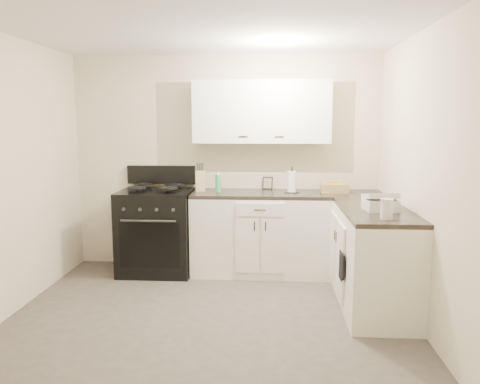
# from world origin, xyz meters

# --- Properties ---
(floor) EXTENTS (3.60, 3.60, 0.00)m
(floor) POSITION_xyz_m (0.00, 0.00, 0.00)
(floor) COLOR #473F38
(floor) RESTS_ON ground
(ceiling) EXTENTS (3.60, 3.60, 0.00)m
(ceiling) POSITION_xyz_m (0.00, 0.00, 2.50)
(ceiling) COLOR white
(ceiling) RESTS_ON wall_back
(wall_back) EXTENTS (3.60, 0.00, 3.60)m
(wall_back) POSITION_xyz_m (0.00, 1.80, 1.25)
(wall_back) COLOR beige
(wall_back) RESTS_ON ground
(wall_right) EXTENTS (0.00, 3.60, 3.60)m
(wall_right) POSITION_xyz_m (1.80, 0.00, 1.25)
(wall_right) COLOR beige
(wall_right) RESTS_ON ground
(wall_front) EXTENTS (3.60, 0.00, 3.60)m
(wall_front) POSITION_xyz_m (0.00, -1.80, 1.25)
(wall_front) COLOR beige
(wall_front) RESTS_ON ground
(base_cabinets_back) EXTENTS (1.55, 0.60, 0.90)m
(base_cabinets_back) POSITION_xyz_m (0.43, 1.50, 0.45)
(base_cabinets_back) COLOR white
(base_cabinets_back) RESTS_ON floor
(base_cabinets_right) EXTENTS (0.60, 1.90, 0.90)m
(base_cabinets_right) POSITION_xyz_m (1.50, 0.85, 0.45)
(base_cabinets_right) COLOR white
(base_cabinets_right) RESTS_ON floor
(countertop_back) EXTENTS (1.55, 0.60, 0.04)m
(countertop_back) POSITION_xyz_m (0.43, 1.50, 0.92)
(countertop_back) COLOR black
(countertop_back) RESTS_ON base_cabinets_back
(countertop_right) EXTENTS (0.60, 1.90, 0.04)m
(countertop_right) POSITION_xyz_m (1.50, 0.85, 0.92)
(countertop_right) COLOR black
(countertop_right) RESTS_ON base_cabinets_right
(upper_cabinets) EXTENTS (1.55, 0.30, 0.70)m
(upper_cabinets) POSITION_xyz_m (0.43, 1.65, 1.84)
(upper_cabinets) COLOR white
(upper_cabinets) RESTS_ON wall_back
(stove) EXTENTS (0.82, 0.70, 0.99)m
(stove) POSITION_xyz_m (-0.77, 1.48, 0.46)
(stove) COLOR black
(stove) RESTS_ON floor
(knife_block) EXTENTS (0.12, 0.11, 0.24)m
(knife_block) POSITION_xyz_m (-0.27, 1.55, 1.06)
(knife_block) COLOR #D4B882
(knife_block) RESTS_ON countertop_back
(paper_towel) EXTENTS (0.13, 0.13, 0.24)m
(paper_towel) POSITION_xyz_m (0.77, 1.52, 1.06)
(paper_towel) COLOR white
(paper_towel) RESTS_ON countertop_back
(soap_bottle) EXTENTS (0.09, 0.09, 0.20)m
(soap_bottle) POSITION_xyz_m (-0.06, 1.50, 1.04)
(soap_bottle) COLOR #3EA35F
(soap_bottle) RESTS_ON countertop_back
(picture_frame) EXTENTS (0.13, 0.06, 0.15)m
(picture_frame) POSITION_xyz_m (0.50, 1.74, 1.02)
(picture_frame) COLOR black
(picture_frame) RESTS_ON countertop_back
(wicker_basket) EXTENTS (0.32, 0.22, 0.10)m
(wicker_basket) POSITION_xyz_m (1.26, 1.54, 0.99)
(wicker_basket) COLOR tan
(wicker_basket) RESTS_ON countertop_right
(countertop_grill) EXTENTS (0.30, 0.28, 0.10)m
(countertop_grill) POSITION_xyz_m (1.52, 0.49, 0.99)
(countertop_grill) COLOR silver
(countertop_grill) RESTS_ON countertop_right
(glass_jar) EXTENTS (0.12, 0.12, 0.17)m
(glass_jar) POSITION_xyz_m (1.48, 0.10, 1.02)
(glass_jar) COLOR silver
(glass_jar) RESTS_ON countertop_right
(oven_mitt_near) EXTENTS (0.02, 0.13, 0.22)m
(oven_mitt_near) POSITION_xyz_m (1.18, 0.32, 0.47)
(oven_mitt_near) COLOR black
(oven_mitt_near) RESTS_ON base_cabinets_right
(oven_mitt_far) EXTENTS (0.02, 0.15, 0.26)m
(oven_mitt_far) POSITION_xyz_m (1.18, 0.40, 0.45)
(oven_mitt_far) COLOR black
(oven_mitt_far) RESTS_ON base_cabinets_right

